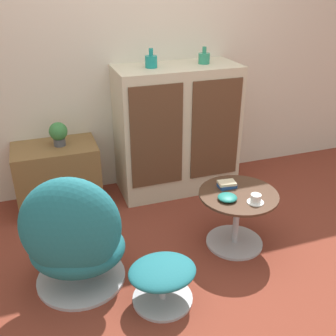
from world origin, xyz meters
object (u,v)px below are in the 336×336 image
Objects in this scene: egg_chair at (74,239)px; ottoman at (162,277)px; sideboard at (177,130)px; book_stack at (227,184)px; tv_console at (58,176)px; potted_plant at (58,133)px; teacup at (256,199)px; bowl at (227,197)px; coffee_table at (237,214)px; vase_leftmost at (151,61)px; vase_inner_left at (204,58)px.

ottoman is (0.47, -0.30, -0.18)m from egg_chair.
sideboard is 0.88m from book_stack.
potted_plant is (0.05, 0.00, 0.39)m from tv_console.
potted_plant is 1.73× the size of teacup.
ottoman is at bearing -70.61° from tv_console.
sideboard is 1.39× the size of egg_chair.
bowl is (-0.16, 0.10, -0.01)m from teacup.
egg_chair is 1.14m from book_stack.
coffee_table is (1.16, 0.06, -0.10)m from egg_chair.
egg_chair is 6.13× the size of bowl.
coffee_table is at bearing -69.86° from book_stack.
egg_chair is at bearing 147.06° from ottoman.
ottoman is at bearing -163.68° from teacup.
sideboard is 8.57× the size of book_stack.
ottoman is 2.74× the size of vase_leftmost.
tv_console is at bearing 136.71° from teacup.
vase_leftmost is (0.84, -0.02, 0.91)m from tv_console.
bowl is at bearing 149.44° from teacup.
vase_leftmost is (-0.23, 0.00, 0.62)m from sideboard.
sideboard reaches higher than book_stack.
teacup is 0.86× the size of book_stack.
bowl is at bearing -78.20° from vase_leftmost.
tv_console is 5.11× the size of bowl.
vase_leftmost is 0.95m from potted_plant.
vase_inner_left is at bearing 58.37° from ottoman.
tv_console reaches higher than coffee_table.
egg_chair is 1.85m from vase_inner_left.
egg_chair is at bearing -177.01° from coffee_table.
bowl is at bearing 28.48° from ottoman.
egg_chair is 6.17× the size of book_stack.
vase_inner_left is at bearing 38.76° from egg_chair.
vase_leftmost is 1.29m from bowl.
vase_inner_left reaches higher than ottoman.
coffee_table is at bearing -97.87° from vase_inner_left.
bowl is at bearing 0.51° from egg_chair.
potted_plant is at bearing 0.73° from tv_console.
bowl is (1.04, 0.01, 0.09)m from egg_chair.
egg_chair is 1.05m from bowl.
egg_chair is 1.57m from vase_leftmost.
teacup is (0.38, -1.13, -0.73)m from vase_leftmost.
teacup is at bearing -71.26° from book_stack.
egg_chair reaches higher than ottoman.
vase_leftmost is at bearing 179.02° from sideboard.
teacup reaches higher than coffee_table.
ottoman is 1.51m from potted_plant.
egg_chair is at bearing -128.55° from vase_leftmost.
tv_console is 1.50m from bowl.
bowl is (-0.12, -0.05, 0.19)m from coffee_table.
sideboard is at bearing 66.33° from ottoman.
egg_chair reaches higher than teacup.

